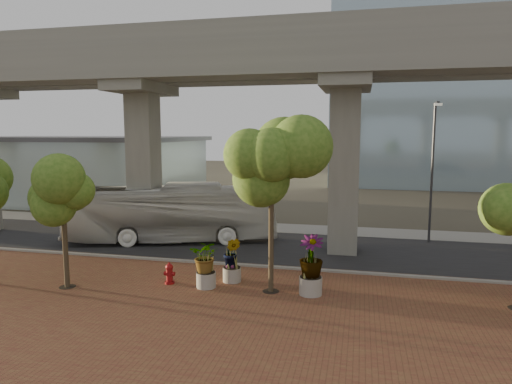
# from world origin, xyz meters

# --- Properties ---
(ground) EXTENTS (160.00, 160.00, 0.00)m
(ground) POSITION_xyz_m (0.00, 0.00, 0.00)
(ground) COLOR #3D372C
(ground) RESTS_ON ground
(brick_plaza) EXTENTS (70.00, 13.00, 0.06)m
(brick_plaza) POSITION_xyz_m (0.00, -8.00, 0.03)
(brick_plaza) COLOR brown
(brick_plaza) RESTS_ON ground
(asphalt_road) EXTENTS (90.00, 8.00, 0.04)m
(asphalt_road) POSITION_xyz_m (0.00, 2.00, 0.02)
(asphalt_road) COLOR black
(asphalt_road) RESTS_ON ground
(curb_strip) EXTENTS (70.00, 0.25, 0.16)m
(curb_strip) POSITION_xyz_m (0.00, -2.00, 0.08)
(curb_strip) COLOR gray
(curb_strip) RESTS_ON ground
(far_sidewalk) EXTENTS (90.00, 3.00, 0.06)m
(far_sidewalk) POSITION_xyz_m (0.00, 7.50, 0.03)
(far_sidewalk) COLOR gray
(far_sidewalk) RESTS_ON ground
(transit_viaduct) EXTENTS (72.00, 5.60, 12.40)m
(transit_viaduct) POSITION_xyz_m (0.00, 2.00, 7.29)
(transit_viaduct) COLOR gray
(transit_viaduct) RESTS_ON ground
(station_pavilion) EXTENTS (23.00, 13.00, 6.30)m
(station_pavilion) POSITION_xyz_m (-20.00, 16.00, 3.22)
(station_pavilion) COLOR silver
(station_pavilion) RESTS_ON ground
(transit_bus) EXTENTS (13.02, 6.67, 3.54)m
(transit_bus) POSITION_xyz_m (-4.36, 2.24, 1.77)
(transit_bus) COLOR silver
(transit_bus) RESTS_ON ground
(fire_hydrant) EXTENTS (0.48, 0.43, 0.95)m
(fire_hydrant) POSITION_xyz_m (-1.24, -5.33, 0.52)
(fire_hydrant) COLOR maroon
(fire_hydrant) RESTS_ON ground
(planter_front) EXTENTS (1.90, 1.90, 2.09)m
(planter_front) POSITION_xyz_m (0.50, -5.42, 1.33)
(planter_front) COLOR #9B998C
(planter_front) RESTS_ON ground
(planter_right) EXTENTS (2.33, 2.33, 2.49)m
(planter_right) POSITION_xyz_m (5.00, -5.28, 1.57)
(planter_right) COLOR #9C988C
(planter_right) RESTS_ON ground
(planter_left) EXTENTS (1.83, 1.83, 2.01)m
(planter_left) POSITION_xyz_m (1.38, -4.42, 1.28)
(planter_left) COLOR #ABA69A
(planter_left) RESTS_ON ground
(street_tree_near_west) EXTENTS (3.30, 3.30, 5.51)m
(street_tree_near_west) POSITION_xyz_m (-5.39, -6.74, 4.05)
(street_tree_near_west) COLOR #4B3E2B
(street_tree_near_west) RESTS_ON ground
(street_tree_near_east) EXTENTS (4.41, 4.41, 7.50)m
(street_tree_near_east) POSITION_xyz_m (3.33, -5.30, 5.53)
(street_tree_near_east) COLOR #4B3E2B
(street_tree_near_east) RESTS_ON ground
(streetlamp_west) EXTENTS (0.45, 1.30, 9.00)m
(streetlamp_west) POSITION_xyz_m (-7.75, 6.64, 5.25)
(streetlamp_west) COLOR #29292D
(streetlamp_west) RESTS_ON ground
(streetlamp_east) EXTENTS (0.42, 1.22, 8.43)m
(streetlamp_east) POSITION_xyz_m (11.06, 5.39, 4.92)
(streetlamp_east) COLOR #323338
(streetlamp_east) RESTS_ON ground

